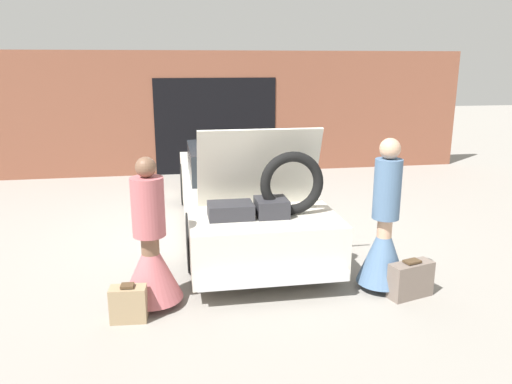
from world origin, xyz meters
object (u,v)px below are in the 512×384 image
person_left (151,254)px  person_right (384,237)px  suitcase_beside_right_person (411,280)px  suitcase_beside_left_person (129,304)px  car (241,193)px

person_left → person_right: bearing=88.7°
person_left → suitcase_beside_right_person: 2.88m
person_left → suitcase_beside_left_person: bearing=-35.4°
person_left → suitcase_beside_left_person: (-0.23, -0.33, -0.39)m
car → person_right: bearing=-61.6°
person_right → suitcase_beside_left_person: (-2.83, -0.28, -0.45)m
person_left → suitcase_beside_left_person: 0.56m
person_right → suitcase_beside_right_person: bearing=-132.6°
suitcase_beside_left_person → suitcase_beside_right_person: (3.07, 0.03, 0.02)m
car → suitcase_beside_right_person: (1.53, -2.66, -0.38)m
car → suitcase_beside_left_person: (-1.53, -2.68, -0.40)m
person_right → suitcase_beside_left_person: bearing=100.3°
person_right → suitcase_beside_right_person: size_ratio=3.22×
car → person_right: size_ratio=2.93×
person_left → person_right: (2.60, -0.05, 0.06)m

